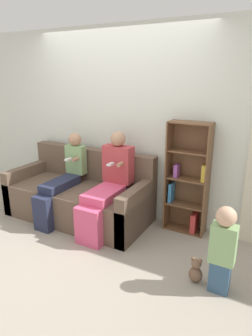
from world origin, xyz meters
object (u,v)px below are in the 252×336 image
(teddy_bear, at_px, (196,271))
(bookshelf, at_px, (188,182))
(couch, at_px, (80,197))
(child_seated, at_px, (63,178))
(toddler_standing, at_px, (223,248))
(adult_seated, at_px, (108,183))

(teddy_bear, bearing_deg, bookshelf, 113.43)
(couch, relative_size, bookshelf, 1.40)
(couch, distance_m, child_seated, 0.36)
(couch, bearing_deg, teddy_bear, -18.09)
(toddler_standing, distance_m, teddy_bear, 0.40)
(child_seated, height_order, teddy_bear, child_seated)
(child_seated, xyz_separation_m, toddler_standing, (2.23, -0.48, -0.13))
(adult_seated, xyz_separation_m, toddler_standing, (1.52, -0.51, -0.18))
(adult_seated, relative_size, child_seated, 1.08)
(adult_seated, relative_size, bookshelf, 0.89)
(adult_seated, bearing_deg, teddy_bear, -20.78)
(child_seated, distance_m, bookshelf, 1.67)
(adult_seated, relative_size, teddy_bear, 4.69)
(child_seated, relative_size, toddler_standing, 1.36)
(bookshelf, relative_size, teddy_bear, 5.29)
(couch, relative_size, adult_seated, 1.58)
(couch, bearing_deg, adult_seated, -11.33)
(toddler_standing, xyz_separation_m, teddy_bear, (-0.23, 0.01, -0.33))
(couch, height_order, bookshelf, bookshelf)
(teddy_bear, bearing_deg, adult_seated, 159.22)
(bookshelf, bearing_deg, adult_seated, -151.99)
(couch, bearing_deg, child_seated, -141.02)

